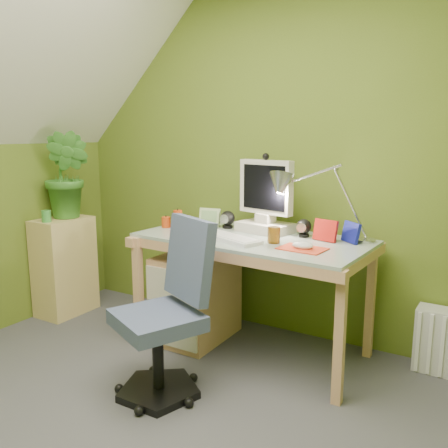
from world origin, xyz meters
The scene contains 18 objects.
wall_back centered at (0.00, 1.60, 1.20)m, with size 3.20×0.01×2.40m, color #5D7323.
desk centered at (0.10, 1.18, 0.37)m, with size 1.40×0.70×0.75m, color tan, non-canonical shape.
monitor centered at (0.10, 1.36, 1.00)m, with size 0.36×0.21×0.50m, color silver, non-canonical shape.
speaker_left centered at (-0.17, 1.34, 0.81)m, with size 0.10×0.10×0.12m, color black, non-canonical shape.
speaker_right centered at (0.37, 1.34, 0.80)m, with size 0.09×0.09×0.11m, color black, non-canonical shape.
keyboard centered at (0.02, 1.04, 0.76)m, with size 0.44×0.14×0.02m, color white.
mousepad centered at (0.48, 1.04, 0.75)m, with size 0.25×0.18×0.01m, color red.
mouse centered at (0.48, 1.04, 0.77)m, with size 0.12×0.07×0.04m, color silver.
amber_tumbler centered at (0.28, 1.10, 0.80)m, with size 0.07×0.07×0.09m, color #8D5B14.
candle_cluster centered at (-0.50, 1.19, 0.80)m, with size 0.14×0.13×0.11m, color #C63F11, non-canonical shape.
photo_frame_red centered at (0.52, 1.30, 0.81)m, with size 0.15×0.02×0.13m, color #AD1912.
photo_frame_blue centered at (0.66, 1.34, 0.81)m, with size 0.14×0.02×0.12m, color navy.
photo_frame_green centered at (-0.30, 1.32, 0.81)m, with size 0.15×0.02×0.13m, color #A1BC81.
desk_lamp centered at (0.55, 1.36, 1.07)m, with size 0.60×0.26×0.65m, color silver, non-canonical shape.
side_ledge centered at (-1.45, 1.04, 0.37)m, with size 0.28×0.42×0.74m, color #D8B972.
potted_plant centered at (-1.41, 1.09, 1.07)m, with size 0.36×0.29×0.65m, color #3C7F2A.
green_cup centered at (-1.43, 0.89, 0.79)m, with size 0.07×0.07×0.09m, color green.
task_chair centered at (-0.09, 0.47, 0.42)m, with size 0.47×0.47×0.84m, color #424E6D, non-canonical shape.
Camera 1 is at (1.39, -1.35, 1.37)m, focal length 38.00 mm.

